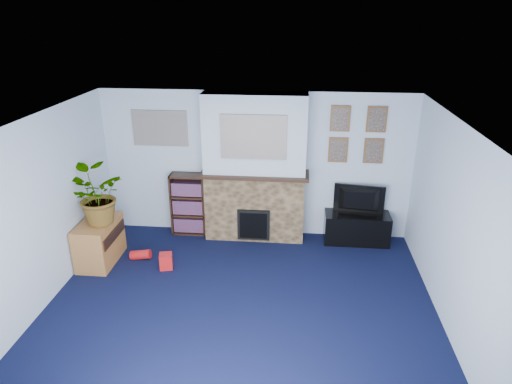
# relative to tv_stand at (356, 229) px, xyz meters

# --- Properties ---
(floor) EXTENTS (5.00, 4.50, 0.01)m
(floor) POSITION_rel_tv_stand_xyz_m (-1.67, -2.03, -0.23)
(floor) COLOR black
(floor) RESTS_ON ground
(ceiling) EXTENTS (5.00, 4.50, 0.01)m
(ceiling) POSITION_rel_tv_stand_xyz_m (-1.67, -2.03, 2.17)
(ceiling) COLOR white
(ceiling) RESTS_ON wall_back
(wall_back) EXTENTS (5.00, 0.04, 2.40)m
(wall_back) POSITION_rel_tv_stand_xyz_m (-1.67, 0.22, 0.97)
(wall_back) COLOR silver
(wall_back) RESTS_ON ground
(wall_front) EXTENTS (5.00, 0.04, 2.40)m
(wall_front) POSITION_rel_tv_stand_xyz_m (-1.67, -4.28, 0.97)
(wall_front) COLOR silver
(wall_front) RESTS_ON ground
(wall_left) EXTENTS (0.04, 4.50, 2.40)m
(wall_left) POSITION_rel_tv_stand_xyz_m (-4.17, -2.03, 0.97)
(wall_left) COLOR silver
(wall_left) RESTS_ON ground
(wall_right) EXTENTS (0.04, 4.50, 2.40)m
(wall_right) POSITION_rel_tv_stand_xyz_m (0.83, -2.03, 0.97)
(wall_right) COLOR silver
(wall_right) RESTS_ON ground
(chimney_breast) EXTENTS (1.72, 0.50, 2.40)m
(chimney_breast) POSITION_rel_tv_stand_xyz_m (-1.67, 0.02, 0.96)
(chimney_breast) COLOR brown
(chimney_breast) RESTS_ON ground
(collage_main) EXTENTS (1.00, 0.03, 0.68)m
(collage_main) POSITION_rel_tv_stand_xyz_m (-1.67, -0.19, 1.55)
(collage_main) COLOR gray
(collage_main) RESTS_ON chimney_breast
(collage_left) EXTENTS (0.90, 0.03, 0.58)m
(collage_left) POSITION_rel_tv_stand_xyz_m (-3.22, 0.21, 1.55)
(collage_left) COLOR gray
(collage_left) RESTS_ON wall_back
(portrait_tl) EXTENTS (0.30, 0.03, 0.40)m
(portrait_tl) POSITION_rel_tv_stand_xyz_m (-0.37, 0.20, 1.77)
(portrait_tl) COLOR brown
(portrait_tl) RESTS_ON wall_back
(portrait_tr) EXTENTS (0.30, 0.03, 0.40)m
(portrait_tr) POSITION_rel_tv_stand_xyz_m (0.18, 0.20, 1.77)
(portrait_tr) COLOR brown
(portrait_tr) RESTS_ON wall_back
(portrait_bl) EXTENTS (0.30, 0.03, 0.40)m
(portrait_bl) POSITION_rel_tv_stand_xyz_m (-0.37, 0.20, 1.27)
(portrait_bl) COLOR brown
(portrait_bl) RESTS_ON wall_back
(portrait_br) EXTENTS (0.30, 0.03, 0.40)m
(portrait_br) POSITION_rel_tv_stand_xyz_m (0.18, 0.20, 1.27)
(portrait_br) COLOR brown
(portrait_br) RESTS_ON wall_back
(tv_stand) EXTENTS (1.04, 0.44, 0.49)m
(tv_stand) POSITION_rel_tv_stand_xyz_m (0.00, 0.00, 0.00)
(tv_stand) COLOR black
(tv_stand) RESTS_ON ground
(television) EXTENTS (0.81, 0.21, 0.46)m
(television) POSITION_rel_tv_stand_xyz_m (0.00, 0.02, 0.50)
(television) COLOR black
(television) RESTS_ON tv_stand
(bookshelf) EXTENTS (0.58, 0.28, 1.05)m
(bookshelf) POSITION_rel_tv_stand_xyz_m (-2.78, 0.08, 0.28)
(bookshelf) COLOR black
(bookshelf) RESTS_ON ground
(sideboard) EXTENTS (0.47, 0.85, 0.66)m
(sideboard) POSITION_rel_tv_stand_xyz_m (-3.91, -1.00, 0.12)
(sideboard) COLOR #A46A34
(sideboard) RESTS_ON ground
(potted_plant) EXTENTS (0.80, 0.71, 0.85)m
(potted_plant) POSITION_rel_tv_stand_xyz_m (-3.86, -1.05, 0.86)
(potted_plant) COLOR #26661E
(potted_plant) RESTS_ON sideboard
(mantel_clock) EXTENTS (0.10, 0.06, 0.14)m
(mantel_clock) POSITION_rel_tv_stand_xyz_m (-1.75, -0.03, 1.00)
(mantel_clock) COLOR gold
(mantel_clock) RESTS_ON chimney_breast
(mantel_candle) EXTENTS (0.06, 0.06, 0.18)m
(mantel_candle) POSITION_rel_tv_stand_xyz_m (-1.39, -0.03, 1.01)
(mantel_candle) COLOR #B2BFC6
(mantel_candle) RESTS_ON chimney_breast
(mantel_teddy) EXTENTS (0.13, 0.13, 0.13)m
(mantel_teddy) POSITION_rel_tv_stand_xyz_m (-2.22, -0.03, 0.99)
(mantel_teddy) COLOR gray
(mantel_teddy) RESTS_ON chimney_breast
(mantel_can) EXTENTS (0.05, 0.05, 0.11)m
(mantel_can) POSITION_rel_tv_stand_xyz_m (-0.98, -0.03, 0.99)
(mantel_can) COLOR red
(mantel_can) RESTS_ON chimney_breast
(green_crate) EXTENTS (0.41, 0.35, 0.29)m
(green_crate) POSITION_rel_tv_stand_xyz_m (-3.97, -1.22, -0.08)
(green_crate) COLOR #198C26
(green_crate) RESTS_ON ground
(toy_ball) EXTENTS (0.17, 0.17, 0.17)m
(toy_ball) POSITION_rel_tv_stand_xyz_m (-4.02, -1.32, -0.14)
(toy_ball) COLOR #198C26
(toy_ball) RESTS_ON ground
(toy_block) EXTENTS (0.22, 0.22, 0.23)m
(toy_block) POSITION_rel_tv_stand_xyz_m (-2.88, -1.10, -0.11)
(toy_block) COLOR red
(toy_block) RESTS_ON ground
(toy_tube) EXTENTS (0.32, 0.14, 0.18)m
(toy_tube) POSITION_rel_tv_stand_xyz_m (-3.34, -0.88, -0.15)
(toy_tube) COLOR red
(toy_tube) RESTS_ON ground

